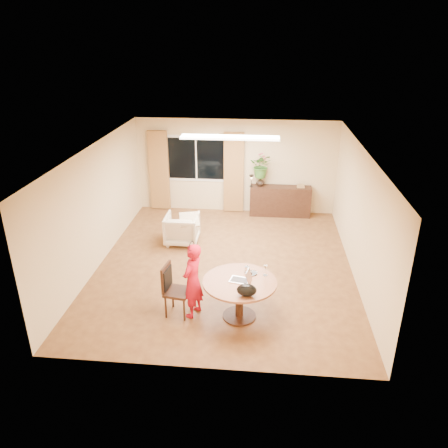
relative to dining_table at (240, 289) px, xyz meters
name	(u,v)px	position (x,y,z in m)	size (l,w,h in m)	color
floor	(225,265)	(-0.44, 1.88, -0.58)	(6.50, 6.50, 0.00)	brown
ceiling	(225,149)	(-0.44, 1.88, 2.02)	(6.50, 6.50, 0.00)	white
wall_back	(236,167)	(-0.44, 5.13, 0.72)	(5.50, 5.50, 0.00)	beige
wall_left	(97,206)	(-3.19, 1.88, 0.72)	(6.50, 6.50, 0.00)	beige
wall_right	(359,215)	(2.31, 1.88, 0.72)	(6.50, 6.50, 0.00)	beige
window	(196,159)	(-1.54, 5.11, 0.92)	(1.70, 0.03, 1.30)	white
curtain_left	(159,171)	(-2.59, 5.03, 0.56)	(0.55, 0.08, 2.25)	#986432
curtain_right	(234,173)	(-0.49, 5.03, 0.56)	(0.55, 0.08, 2.25)	#986432
ceiling_panel	(230,137)	(-0.44, 3.08, 1.98)	(2.20, 0.35, 0.05)	white
dining_table	(240,289)	(0.00, 0.00, 0.00)	(1.30, 1.30, 0.74)	brown
dining_chair	(178,290)	(-1.10, -0.01, -0.09)	(0.47, 0.43, 0.98)	black
child	(193,281)	(-0.83, 0.00, 0.12)	(0.34, 0.51, 1.41)	#B50D21
laptop	(240,275)	(0.00, 0.02, 0.28)	(0.36, 0.24, 0.24)	#B7B7BC
tumbler	(247,270)	(0.11, 0.31, 0.22)	(0.08, 0.08, 0.12)	white
wine_glass	(265,270)	(0.44, 0.24, 0.26)	(0.07, 0.07, 0.20)	white
pot_lid	(252,273)	(0.20, 0.28, 0.17)	(0.20, 0.20, 0.03)	white
handbag	(247,290)	(0.14, -0.45, 0.27)	(0.33, 0.19, 0.22)	black
armchair	(182,229)	(-1.57, 2.90, -0.22)	(0.77, 0.80, 0.73)	beige
throw	(189,216)	(-1.37, 2.80, 0.16)	(0.45, 0.55, 0.03)	beige
sideboard	(280,201)	(0.82, 4.89, -0.17)	(1.67, 0.41, 0.83)	black
vase	(260,182)	(0.25, 4.89, 0.37)	(0.24, 0.24, 0.25)	black
bouquet	(261,166)	(0.27, 4.89, 0.83)	(0.59, 0.51, 0.66)	#376C28
book_stack	(301,186)	(1.35, 4.89, 0.29)	(0.21, 0.15, 0.08)	olive
desk_lamp	(251,180)	(0.01, 4.84, 0.42)	(0.14, 0.14, 0.34)	black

